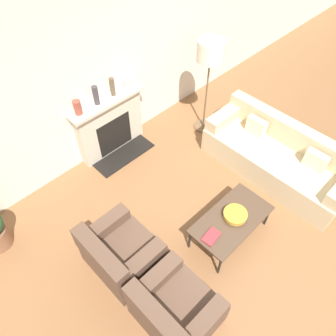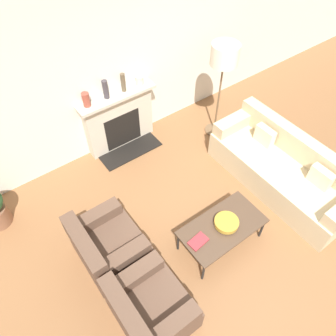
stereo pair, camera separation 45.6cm
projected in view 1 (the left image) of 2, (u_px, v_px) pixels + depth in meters
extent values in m
plane|color=brown|center=(255.00, 245.00, 4.48)|extent=(18.00, 18.00, 0.00)
cube|color=silver|center=(107.00, 65.00, 4.78)|extent=(18.00, 0.06, 2.90)
cube|color=beige|center=(110.00, 126.00, 5.35)|extent=(1.18, 0.20, 0.97)
cube|color=black|center=(114.00, 134.00, 5.41)|extent=(0.65, 0.04, 0.63)
cube|color=black|center=(124.00, 155.00, 5.58)|extent=(1.06, 0.40, 0.02)
cube|color=beige|center=(107.00, 102.00, 4.95)|extent=(1.30, 0.28, 0.05)
cube|color=#CCB78E|center=(274.00, 163.00, 5.16)|extent=(0.84, 2.29, 0.45)
cube|color=#CCB78E|center=(293.00, 134.00, 5.00)|extent=(0.20, 2.29, 0.37)
cube|color=#CCB78E|center=(225.00, 117.00, 5.40)|extent=(0.77, 0.22, 0.21)
cube|color=beige|center=(256.00, 126.00, 5.18)|extent=(0.12, 0.32, 0.28)
cube|color=beige|center=(316.00, 161.00, 4.70)|extent=(0.12, 0.32, 0.28)
cube|color=brown|center=(177.00, 309.00, 3.73)|extent=(0.77, 0.87, 0.40)
cube|color=brown|center=(157.00, 319.00, 3.31)|extent=(0.18, 0.87, 0.35)
cube|color=brown|center=(202.00, 325.00, 3.35)|extent=(0.69, 0.18, 0.18)
cube|color=brown|center=(156.00, 278.00, 3.67)|extent=(0.69, 0.18, 0.18)
cube|color=brown|center=(124.00, 255.00, 4.17)|extent=(0.77, 0.87, 0.40)
cube|color=brown|center=(101.00, 257.00, 3.75)|extent=(0.18, 0.87, 0.35)
cube|color=brown|center=(141.00, 263.00, 3.80)|extent=(0.69, 0.18, 0.18)
cube|color=brown|center=(105.00, 226.00, 4.12)|extent=(0.69, 0.18, 0.18)
cube|color=#4C3828|center=(232.00, 219.00, 4.28)|extent=(1.12, 0.59, 0.03)
cylinder|color=black|center=(220.00, 266.00, 4.08)|extent=(0.03, 0.03, 0.39)
cylinder|color=black|center=(267.00, 216.00, 4.55)|extent=(0.03, 0.03, 0.39)
cylinder|color=black|center=(190.00, 240.00, 4.32)|extent=(0.03, 0.03, 0.39)
cylinder|color=black|center=(238.00, 195.00, 4.79)|extent=(0.03, 0.03, 0.39)
cylinder|color=#BC8E2D|center=(235.00, 217.00, 4.28)|extent=(0.11, 0.11, 0.02)
cylinder|color=#BC8E2D|center=(235.00, 215.00, 4.24)|extent=(0.31, 0.31, 0.07)
cube|color=#9E2D33|center=(211.00, 237.00, 4.08)|extent=(0.26, 0.18, 0.02)
cylinder|color=brown|center=(203.00, 126.00, 6.05)|extent=(0.34, 0.34, 0.03)
cylinder|color=brown|center=(206.00, 95.00, 5.52)|extent=(0.03, 0.03, 1.37)
cylinder|color=silver|center=(211.00, 51.00, 4.91)|extent=(0.43, 0.43, 0.32)
cylinder|color=brown|center=(78.00, 107.00, 4.64)|extent=(0.11, 0.11, 0.22)
cylinder|color=#3D383D|center=(96.00, 95.00, 4.76)|extent=(0.08, 0.08, 0.30)
cylinder|color=brown|center=(112.00, 87.00, 4.90)|extent=(0.07, 0.07, 0.30)
cylinder|color=beige|center=(128.00, 83.00, 5.09)|extent=(0.13, 0.13, 0.15)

